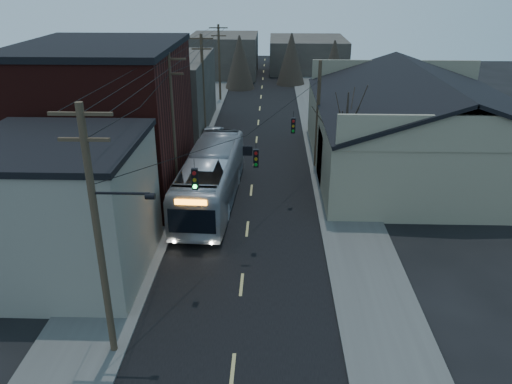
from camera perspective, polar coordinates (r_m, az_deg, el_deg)
road_surface at (r=45.50m, az=-0.02°, el=5.23°), size 9.00×110.00×0.02m
sidewalk_left at (r=46.14m, az=-8.15°, el=5.32°), size 4.00×110.00×0.12m
sidewalk_right at (r=45.74m, az=8.18°, el=5.15°), size 4.00×110.00×0.12m
building_clapboard at (r=26.78m, az=-21.23°, el=-2.06°), size 8.00×8.00×7.00m
building_brick at (r=36.29m, az=-16.70°, el=7.66°), size 10.00×12.00×10.00m
building_left_far at (r=51.50m, az=-10.62°, el=11.05°), size 9.00×14.00×7.00m
warehouse at (r=41.54m, az=18.08°, el=6.12°), size 16.16×20.60×7.73m
building_far_left at (r=79.31m, az=-3.65°, el=15.35°), size 10.00×12.00×6.00m
building_far_right at (r=84.17m, az=5.86°, el=15.42°), size 12.00×14.00×5.00m
bare_tree at (r=35.22m, az=10.11°, el=5.44°), size 0.40×0.40×7.20m
utility_lines at (r=38.72m, az=-4.98°, el=9.46°), size 11.24×45.28×10.50m
bus at (r=33.56m, az=-5.19°, el=1.58°), size 3.67×13.29×3.67m
parked_car at (r=46.62m, az=-5.06°, el=6.41°), size 1.86×4.08×1.30m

